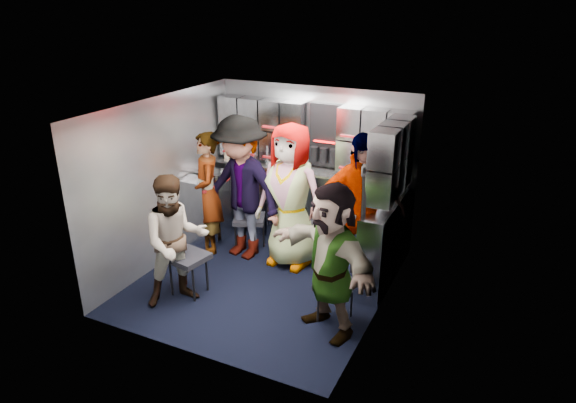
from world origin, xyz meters
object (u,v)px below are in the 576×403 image
at_px(attendant_arc_d, 358,214).
at_px(jump_seat_center, 296,227).
at_px(attendant_arc_a, 176,241).
at_px(attendant_arc_e, 331,260).
at_px(jump_seat_mid_right, 360,251).
at_px(attendant_arc_b, 241,188).
at_px(jump_seat_mid_left, 249,221).
at_px(attendant_arc_c, 291,196).
at_px(attendant_standing, 207,193).
at_px(jump_seat_near_left, 188,259).
at_px(jump_seat_near_right, 336,286).

bearing_deg(attendant_arc_d, jump_seat_center, 124.40).
bearing_deg(attendant_arc_d, attendant_arc_a, -178.27).
bearing_deg(jump_seat_center, attendant_arc_e, -53.57).
relative_size(jump_seat_mid_right, attendant_arc_b, 0.26).
bearing_deg(jump_seat_mid_left, attendant_arc_e, -37.12).
distance_m(attendant_arc_c, attendant_arc_d, 0.96).
relative_size(attendant_standing, attendant_arc_a, 1.09).
xyz_separation_m(jump_seat_mid_left, jump_seat_center, (0.66, 0.08, 0.01)).
distance_m(attendant_standing, attendant_arc_a, 1.27).
bearing_deg(attendant_arc_d, attendant_arc_b, 142.59).
distance_m(jump_seat_near_left, attendant_standing, 1.16).
distance_m(jump_seat_mid_left, attendant_standing, 0.66).
relative_size(jump_seat_near_right, attendant_arc_e, 0.29).
bearing_deg(attendant_arc_c, jump_seat_near_left, -117.84).
relative_size(jump_seat_mid_right, attendant_arc_e, 0.30).
bearing_deg(jump_seat_mid_right, jump_seat_mid_left, 174.52).
height_order(jump_seat_center, attendant_arc_b, attendant_arc_b).
bearing_deg(jump_seat_near_left, attendant_arc_d, 29.16).
relative_size(jump_seat_center, attendant_arc_b, 0.26).
bearing_deg(attendant_arc_e, attendant_arc_a, -142.22).
bearing_deg(attendant_arc_c, jump_seat_near_right, -39.85).
height_order(attendant_arc_a, attendant_arc_e, attendant_arc_e).
xyz_separation_m(jump_seat_mid_left, attendant_standing, (-0.48, -0.24, 0.39)).
xyz_separation_m(jump_seat_center, attendant_arc_d, (0.93, -0.41, 0.51)).
height_order(jump_seat_mid_left, attendant_arc_d, attendant_arc_d).
height_order(jump_seat_center, attendant_arc_a, attendant_arc_a).
relative_size(jump_seat_near_left, attendant_arc_d, 0.26).
distance_m(jump_seat_mid_right, jump_seat_near_right, 0.89).
bearing_deg(jump_seat_near_right, attendant_standing, 159.08).
distance_m(jump_seat_center, jump_seat_near_right, 1.47).
bearing_deg(jump_seat_near_right, attendant_arc_c, 135.61).
xyz_separation_m(jump_seat_near_left, attendant_arc_d, (1.67, 0.93, 0.50)).
height_order(attendant_standing, attendant_arc_c, attendant_arc_c).
height_order(jump_seat_near_right, attendant_arc_d, attendant_arc_d).
height_order(attendant_arc_a, attendant_arc_c, attendant_arc_c).
distance_m(attendant_arc_c, attendant_arc_e, 1.48).
relative_size(jump_seat_mid_right, attendant_standing, 0.30).
bearing_deg(jump_seat_center, jump_seat_mid_right, -13.78).
relative_size(jump_seat_center, jump_seat_mid_right, 0.99).
relative_size(jump_seat_center, jump_seat_near_right, 1.06).
xyz_separation_m(jump_seat_near_left, attendant_arc_e, (1.69, 0.04, 0.36)).
bearing_deg(jump_seat_center, jump_seat_near_left, -118.76).
xyz_separation_m(jump_seat_mid_right, attendant_arc_b, (-1.59, -0.03, 0.54)).
height_order(jump_seat_mid_right, jump_seat_near_right, jump_seat_near_right).
relative_size(jump_seat_center, attendant_standing, 0.30).
bearing_deg(attendant_arc_c, jump_seat_mid_right, 1.55).
distance_m(jump_seat_mid_left, attendant_arc_d, 1.70).
xyz_separation_m(jump_seat_center, attendant_arc_e, (0.96, -1.30, 0.37)).
bearing_deg(jump_seat_mid_right, attendant_arc_c, 177.01).
bearing_deg(jump_seat_near_right, attendant_arc_e, -90.00).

